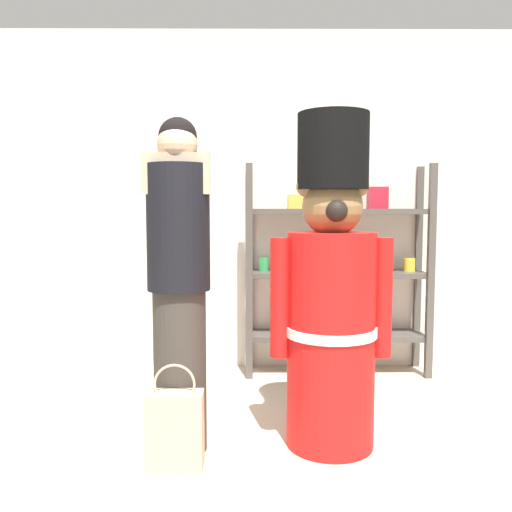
% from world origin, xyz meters
% --- Properties ---
extents(back_wall, '(6.40, 0.12, 2.60)m').
position_xyz_m(back_wall, '(0.00, 2.20, 1.30)').
color(back_wall, silver).
rests_on(back_wall, ground_plane).
extents(merchandise_shelf, '(1.37, 0.35, 1.57)m').
position_xyz_m(merchandise_shelf, '(0.69, 1.98, 0.79)').
color(merchandise_shelf, '#4C4742').
rests_on(merchandise_shelf, ground_plane).
extents(teddy_bear_guard, '(0.63, 0.47, 1.72)m').
position_xyz_m(teddy_bear_guard, '(0.45, 0.72, 0.78)').
color(teddy_bear_guard, red).
rests_on(teddy_bear_guard, ground_plane).
extents(person_shopper, '(0.33, 0.32, 1.69)m').
position_xyz_m(person_shopper, '(-0.32, 0.67, 0.89)').
color(person_shopper, '#38332D').
rests_on(person_shopper, ground_plane).
extents(shopping_bag, '(0.27, 0.14, 0.51)m').
position_xyz_m(shopping_bag, '(-0.32, 0.47, 0.19)').
color(shopping_bag, '#C1AD89').
rests_on(shopping_bag, ground_plane).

